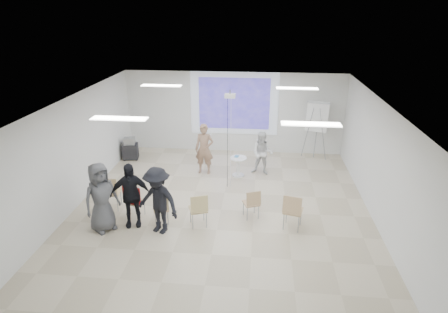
# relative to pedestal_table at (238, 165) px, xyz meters

# --- Properties ---
(floor) EXTENTS (8.00, 9.00, 0.10)m
(floor) POSITION_rel_pedestal_table_xyz_m (-0.32, -2.23, -0.42)
(floor) COLOR beige
(floor) RESTS_ON ground
(ceiling) EXTENTS (8.00, 9.00, 0.10)m
(ceiling) POSITION_rel_pedestal_table_xyz_m (-0.32, -2.23, 2.68)
(ceiling) COLOR white
(ceiling) RESTS_ON wall_back
(wall_back) EXTENTS (8.00, 0.10, 3.00)m
(wall_back) POSITION_rel_pedestal_table_xyz_m (-0.32, 2.32, 1.13)
(wall_back) COLOR silver
(wall_back) RESTS_ON floor
(wall_left) EXTENTS (0.10, 9.00, 3.00)m
(wall_left) POSITION_rel_pedestal_table_xyz_m (-4.37, -2.23, 1.13)
(wall_left) COLOR silver
(wall_left) RESTS_ON floor
(wall_right) EXTENTS (0.10, 9.00, 3.00)m
(wall_right) POSITION_rel_pedestal_table_xyz_m (3.73, -2.23, 1.13)
(wall_right) COLOR silver
(wall_right) RESTS_ON floor
(projection_halo) EXTENTS (3.20, 0.01, 2.30)m
(projection_halo) POSITION_rel_pedestal_table_xyz_m (-0.32, 2.25, 1.48)
(projection_halo) COLOR silver
(projection_halo) RESTS_ON wall_back
(projection_image) EXTENTS (2.60, 0.01, 1.90)m
(projection_image) POSITION_rel_pedestal_table_xyz_m (-0.32, 2.24, 1.48)
(projection_image) COLOR #382F9F
(projection_image) RESTS_ON wall_back
(pedestal_table) EXTENTS (0.64, 0.64, 0.67)m
(pedestal_table) POSITION_rel_pedestal_table_xyz_m (0.00, 0.00, 0.00)
(pedestal_table) COLOR silver
(pedestal_table) RESTS_ON floor
(player_left) EXTENTS (0.72, 0.52, 1.90)m
(player_left) POSITION_rel_pedestal_table_xyz_m (-1.12, 0.14, 0.58)
(player_left) COLOR #9D7860
(player_left) RESTS_ON floor
(player_right) EXTENTS (0.89, 0.77, 1.61)m
(player_right) POSITION_rel_pedestal_table_xyz_m (0.76, 0.25, 0.43)
(player_right) COLOR white
(player_right) RESTS_ON floor
(controller_left) EXTENTS (0.05, 0.12, 0.04)m
(controller_left) POSITION_rel_pedestal_table_xyz_m (-0.94, 0.39, 0.88)
(controller_left) COLOR white
(controller_left) RESTS_ON player_left
(controller_right) EXTENTS (0.06, 0.11, 0.04)m
(controller_right) POSITION_rel_pedestal_table_xyz_m (0.58, 0.50, 0.71)
(controller_right) COLOR silver
(controller_right) RESTS_ON player_right
(chair_far_left) EXTENTS (0.50, 0.53, 0.97)m
(chair_far_left) POSITION_rel_pedestal_table_xyz_m (-3.28, -2.51, 0.20)
(chair_far_left) COLOR tan
(chair_far_left) RESTS_ON floor
(chair_left_mid) EXTENTS (0.51, 0.52, 0.83)m
(chair_left_mid) POSITION_rel_pedestal_table_xyz_m (-2.55, -2.83, 0.12)
(chair_left_mid) COLOR tan
(chair_left_mid) RESTS_ON floor
(chair_left_inner) EXTENTS (0.48, 0.50, 0.82)m
(chair_left_inner) POSITION_rel_pedestal_table_xyz_m (-1.74, -3.09, 0.11)
(chair_left_inner) COLOR tan
(chair_left_inner) RESTS_ON floor
(chair_center) EXTENTS (0.56, 0.58, 0.92)m
(chair_center) POSITION_rel_pedestal_table_xyz_m (-0.78, -3.12, 0.17)
(chair_center) COLOR tan
(chair_center) RESTS_ON floor
(chair_right_inner) EXTENTS (0.51, 0.52, 0.82)m
(chair_right_inner) POSITION_rel_pedestal_table_xyz_m (0.53, -2.58, 0.11)
(chair_right_inner) COLOR tan
(chair_right_inner) RESTS_ON floor
(chair_right_far) EXTENTS (0.55, 0.58, 0.96)m
(chair_right_far) POSITION_rel_pedestal_table_xyz_m (1.53, -3.00, 0.20)
(chair_right_far) COLOR tan
(chair_right_far) RESTS_ON floor
(red_jacket) EXTENTS (0.49, 0.27, 0.46)m
(red_jacket) POSITION_rel_pedestal_table_xyz_m (-2.52, -2.98, 0.35)
(red_jacket) COLOR #A01314
(red_jacket) RESTS_ON chair_left_mid
(laptop) EXTENTS (0.35, 0.30, 0.02)m
(laptop) POSITION_rel_pedestal_table_xyz_m (-1.77, -3.00, 0.07)
(laptop) COLOR black
(laptop) RESTS_ON chair_left_inner
(audience_left) EXTENTS (1.25, 0.91, 1.93)m
(audience_left) POSITION_rel_pedestal_table_xyz_m (-2.47, -3.19, 0.60)
(audience_left) COLOR black
(audience_left) RESTS_ON floor
(audience_mid) EXTENTS (1.43, 1.12, 1.94)m
(audience_mid) POSITION_rel_pedestal_table_xyz_m (-1.71, -3.42, 0.60)
(audience_mid) COLOR black
(audience_mid) RESTS_ON floor
(audience_outer) EXTENTS (1.11, 1.16, 1.99)m
(audience_outer) POSITION_rel_pedestal_table_xyz_m (-3.11, -3.46, 0.62)
(audience_outer) COLOR #545559
(audience_outer) RESTS_ON floor
(flipchart_easel) EXTENTS (0.87, 0.69, 2.10)m
(flipchart_easel) POSITION_rel_pedestal_table_xyz_m (2.64, 1.81, 1.17)
(flipchart_easel) COLOR gray
(flipchart_easel) RESTS_ON floor
(av_cart) EXTENTS (0.61, 0.52, 0.81)m
(av_cart) POSITION_rel_pedestal_table_xyz_m (-3.97, 1.06, -0.00)
(av_cart) COLOR black
(av_cart) RESTS_ON floor
(ceiling_projector) EXTENTS (0.30, 0.25, 3.00)m
(ceiling_projector) POSITION_rel_pedestal_table_xyz_m (-0.22, -0.74, 2.32)
(ceiling_projector) COLOR white
(ceiling_projector) RESTS_ON ceiling
(fluor_panel_nw) EXTENTS (1.20, 0.30, 0.02)m
(fluor_panel_nw) POSITION_rel_pedestal_table_xyz_m (-2.32, -0.23, 2.60)
(fluor_panel_nw) COLOR white
(fluor_panel_nw) RESTS_ON ceiling
(fluor_panel_ne) EXTENTS (1.20, 0.30, 0.02)m
(fluor_panel_ne) POSITION_rel_pedestal_table_xyz_m (1.68, -0.23, 2.60)
(fluor_panel_ne) COLOR white
(fluor_panel_ne) RESTS_ON ceiling
(fluor_panel_sw) EXTENTS (1.20, 0.30, 0.02)m
(fluor_panel_sw) POSITION_rel_pedestal_table_xyz_m (-2.32, -3.73, 2.60)
(fluor_panel_sw) COLOR white
(fluor_panel_sw) RESTS_ON ceiling
(fluor_panel_se) EXTENTS (1.20, 0.30, 0.02)m
(fluor_panel_se) POSITION_rel_pedestal_table_xyz_m (1.68, -3.73, 2.60)
(fluor_panel_se) COLOR white
(fluor_panel_se) RESTS_ON ceiling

